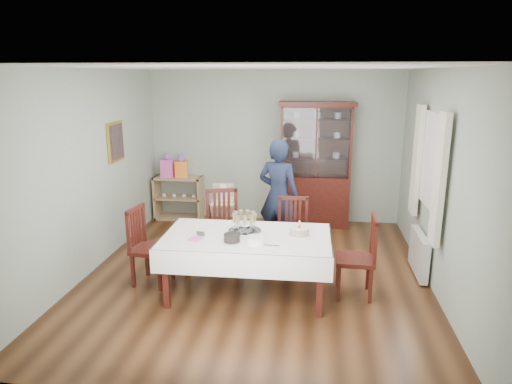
% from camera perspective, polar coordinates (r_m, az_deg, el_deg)
% --- Properties ---
extents(floor, '(5.00, 5.00, 0.00)m').
position_cam_1_polar(floor, '(6.26, 0.02, -10.28)').
color(floor, '#593319').
rests_on(floor, ground).
extents(room_shell, '(5.00, 5.00, 5.00)m').
position_cam_1_polar(room_shell, '(6.28, 0.66, 6.09)').
color(room_shell, '#9EAA99').
rests_on(room_shell, floor).
extents(dining_table, '(2.01, 1.18, 0.76)m').
position_cam_1_polar(dining_table, '(5.59, -1.15, -9.08)').
color(dining_table, '#4D1A13').
rests_on(dining_table, floor).
extents(china_cabinet, '(1.30, 0.48, 2.18)m').
position_cam_1_polar(china_cabinet, '(8.03, 7.46, 3.62)').
color(china_cabinet, '#4D1A13').
rests_on(china_cabinet, floor).
extents(sideboard, '(0.90, 0.38, 0.80)m').
position_cam_1_polar(sideboard, '(8.59, -9.63, -0.70)').
color(sideboard, tan).
rests_on(sideboard, floor).
extents(picture_frame, '(0.04, 0.48, 0.58)m').
position_cam_1_polar(picture_frame, '(7.15, -17.14, 6.04)').
color(picture_frame, gold).
rests_on(picture_frame, room_shell).
extents(window, '(0.04, 1.02, 1.22)m').
position_cam_1_polar(window, '(6.21, 21.22, 3.57)').
color(window, white).
rests_on(window, room_shell).
extents(curtain_left, '(0.07, 0.30, 1.55)m').
position_cam_1_polar(curtain_left, '(5.62, 21.96, 1.40)').
color(curtain_left, silver).
rests_on(curtain_left, room_shell).
extents(curtain_right, '(0.07, 0.30, 1.55)m').
position_cam_1_polar(curtain_right, '(6.81, 19.47, 3.75)').
color(curtain_right, silver).
rests_on(curtain_right, room_shell).
extents(radiator, '(0.10, 0.80, 0.55)m').
position_cam_1_polar(radiator, '(6.53, 19.70, -7.23)').
color(radiator, white).
rests_on(radiator, floor).
extents(chair_far_left, '(0.59, 0.59, 1.05)m').
position_cam_1_polar(chair_far_left, '(6.50, -4.05, -6.34)').
color(chair_far_left, '#4D1A13').
rests_on(chair_far_left, floor).
extents(chair_far_right, '(0.45, 0.45, 0.97)m').
position_cam_1_polar(chair_far_right, '(6.40, 4.53, -6.91)').
color(chair_far_right, '#4D1A13').
rests_on(chair_far_right, floor).
extents(chair_end_left, '(0.51, 0.51, 1.00)m').
position_cam_1_polar(chair_end_left, '(6.07, -12.95, -8.40)').
color(chair_end_left, '#4D1A13').
rests_on(chair_end_left, floor).
extents(chair_end_right, '(0.46, 0.46, 1.01)m').
position_cam_1_polar(chair_end_right, '(5.74, 12.36, -9.74)').
color(chair_end_right, '#4D1A13').
rests_on(chair_end_right, floor).
extents(woman, '(0.72, 0.58, 1.72)m').
position_cam_1_polar(woman, '(6.82, 2.83, -0.49)').
color(woman, '#161C31').
rests_on(woman, floor).
extents(high_chair, '(0.50, 0.50, 1.00)m').
position_cam_1_polar(high_chair, '(7.16, -4.08, -3.69)').
color(high_chair, black).
rests_on(high_chair, floor).
extents(champagne_tray, '(0.40, 0.40, 0.24)m').
position_cam_1_polar(champagne_tray, '(5.55, -1.43, -4.24)').
color(champagne_tray, silver).
rests_on(champagne_tray, dining_table).
extents(birthday_cake, '(0.27, 0.27, 0.18)m').
position_cam_1_polar(birthday_cake, '(5.46, 5.43, -4.95)').
color(birthday_cake, white).
rests_on(birthday_cake, dining_table).
extents(plate_stack_dark, '(0.22, 0.22, 0.09)m').
position_cam_1_polar(plate_stack_dark, '(5.26, -3.03, -5.74)').
color(plate_stack_dark, black).
rests_on(plate_stack_dark, dining_table).
extents(plate_stack_white, '(0.28, 0.28, 0.09)m').
position_cam_1_polar(plate_stack_white, '(5.16, -0.05, -6.11)').
color(plate_stack_white, white).
rests_on(plate_stack_white, dining_table).
extents(napkin_stack, '(0.17, 0.17, 0.02)m').
position_cam_1_polar(napkin_stack, '(5.36, -7.54, -5.84)').
color(napkin_stack, '#ED57B6').
rests_on(napkin_stack, dining_table).
extents(cutlery, '(0.17, 0.20, 0.01)m').
position_cam_1_polar(cutlery, '(5.54, -7.32, -5.18)').
color(cutlery, silver).
rests_on(cutlery, dining_table).
extents(cake_knife, '(0.27, 0.04, 0.01)m').
position_cam_1_polar(cake_knife, '(5.15, 1.45, -6.65)').
color(cake_knife, silver).
rests_on(cake_knife, dining_table).
extents(gift_bag_pink, '(0.23, 0.15, 0.43)m').
position_cam_1_polar(gift_bag_pink, '(8.49, -11.02, 3.16)').
color(gift_bag_pink, '#ED57B6').
rests_on(gift_bag_pink, sideboard).
extents(gift_bag_orange, '(0.26, 0.21, 0.42)m').
position_cam_1_polar(gift_bag_orange, '(8.41, -9.33, 3.10)').
color(gift_bag_orange, orange).
rests_on(gift_bag_orange, sideboard).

